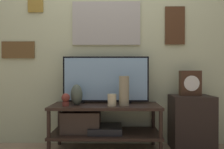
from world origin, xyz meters
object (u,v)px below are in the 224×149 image
vase_tall_ceramic (124,91)px  decorative_bust (66,99)px  television (106,79)px  vase_urn_stoneware (77,95)px  mantel_clock (190,83)px  candle_jar (112,100)px

vase_tall_ceramic → decorative_bust: vase_tall_ceramic is taller
television → vase_urn_stoneware: (-0.32, -0.14, -0.17)m
television → vase_urn_stoneware: bearing=-155.4°
decorative_bust → mantel_clock: 1.40m
vase_tall_ceramic → vase_urn_stoneware: size_ratio=1.40×
vase_urn_stoneware → decorative_bust: size_ratio=1.67×
decorative_bust → candle_jar: bearing=1.5°
vase_tall_ceramic → decorative_bust: size_ratio=2.35×
vase_tall_ceramic → decorative_bust: bearing=-176.2°
decorative_bust → mantel_clock: (1.38, 0.18, 0.16)m
mantel_clock → vase_tall_ceramic: bearing=-169.7°
vase_tall_ceramic → mantel_clock: bearing=10.3°
vase_urn_stoneware → candle_jar: 0.40m
candle_jar → decorative_bust: (-0.49, -0.01, 0.01)m
vase_tall_ceramic → vase_urn_stoneware: (-0.52, 0.03, -0.05)m
vase_urn_stoneware → candle_jar: size_ratio=1.77×
television → decorative_bust: size_ratio=7.32×
television → candle_jar: bearing=-70.4°
vase_tall_ceramic → candle_jar: size_ratio=2.48×
television → vase_urn_stoneware: television is taller
television → candle_jar: (0.07, -0.20, -0.22)m
vase_urn_stoneware → decorative_bust: vase_urn_stoneware is taller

